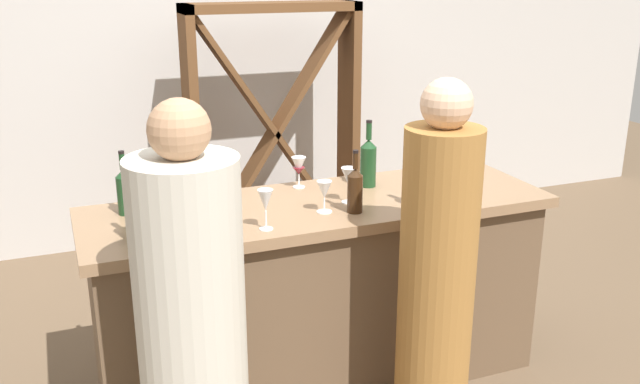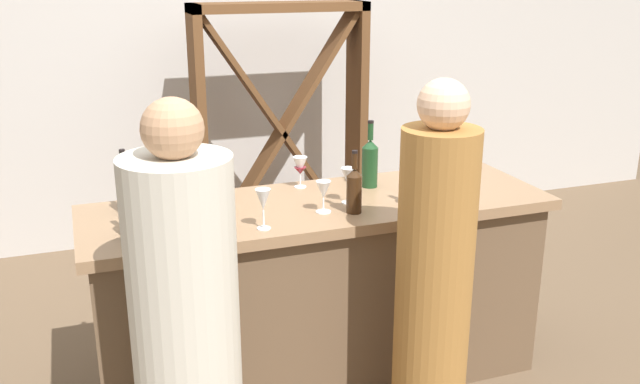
% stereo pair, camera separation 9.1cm
% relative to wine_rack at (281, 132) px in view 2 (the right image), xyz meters
% --- Properties ---
extents(ground_plane, '(12.00, 12.00, 0.00)m').
position_rel_wine_rack_xyz_m(ground_plane, '(-0.31, -1.65, -0.86)').
color(ground_plane, brown).
extents(back_wall, '(8.00, 0.10, 2.80)m').
position_rel_wine_rack_xyz_m(back_wall, '(-0.31, 0.55, 0.54)').
color(back_wall, '#BCB7B2').
rests_on(back_wall, ground).
extents(bar_counter, '(2.15, 0.69, 0.92)m').
position_rel_wine_rack_xyz_m(bar_counter, '(-0.31, -1.65, -0.40)').
color(bar_counter, brown).
rests_on(bar_counter, ground).
extents(wine_rack, '(1.18, 0.28, 1.73)m').
position_rel_wine_rack_xyz_m(wine_rack, '(0.00, 0.00, 0.00)').
color(wine_rack, brown).
rests_on(wine_rack, ground).
extents(wine_bottle_leftmost_olive_green, '(0.07, 0.07, 0.28)m').
position_rel_wine_rack_xyz_m(wine_bottle_leftmost_olive_green, '(-1.15, -1.48, 0.17)').
color(wine_bottle_leftmost_olive_green, '#193D1E').
rests_on(wine_bottle_leftmost_olive_green, bar_counter).
extents(wine_bottle_second_left_amber_brown, '(0.07, 0.07, 0.33)m').
position_rel_wine_rack_xyz_m(wine_bottle_second_left_amber_brown, '(-1.15, -1.81, 0.18)').
color(wine_bottle_second_left_amber_brown, '#331E0F').
rests_on(wine_bottle_second_left_amber_brown, bar_counter).
extents(wine_bottle_center_dark_green, '(0.07, 0.07, 0.28)m').
position_rel_wine_rack_xyz_m(wine_bottle_center_dark_green, '(-1.06, -1.78, 0.16)').
color(wine_bottle_center_dark_green, black).
rests_on(wine_bottle_center_dark_green, bar_counter).
extents(wine_bottle_second_right_amber_brown, '(0.07, 0.07, 0.28)m').
position_rel_wine_rack_xyz_m(wine_bottle_second_right_amber_brown, '(-0.22, -1.83, 0.16)').
color(wine_bottle_second_right_amber_brown, '#331E0F').
rests_on(wine_bottle_second_right_amber_brown, bar_counter).
extents(wine_bottle_rightmost_olive_green, '(0.08, 0.08, 0.33)m').
position_rel_wine_rack_xyz_m(wine_bottle_rightmost_olive_green, '(0.00, -1.50, 0.18)').
color(wine_bottle_rightmost_olive_green, '#193D1E').
rests_on(wine_bottle_rightmost_olive_green, bar_counter).
extents(wine_bottle_far_right_amber_brown, '(0.08, 0.08, 0.30)m').
position_rel_wine_rack_xyz_m(wine_bottle_far_right_amber_brown, '(0.10, -1.88, 0.17)').
color(wine_bottle_far_right_amber_brown, '#331E0F').
rests_on(wine_bottle_far_right_amber_brown, bar_counter).
extents(wine_glass_near_left, '(0.06, 0.06, 0.17)m').
position_rel_wine_rack_xyz_m(wine_glass_near_left, '(-0.64, -1.89, 0.18)').
color(wine_glass_near_left, white).
rests_on(wine_glass_near_left, bar_counter).
extents(wine_glass_near_center, '(0.07, 0.07, 0.16)m').
position_rel_wine_rack_xyz_m(wine_glass_near_center, '(-0.84, -1.87, 0.16)').
color(wine_glass_near_center, white).
rests_on(wine_glass_near_center, bar_counter).
extents(wine_glass_near_right, '(0.07, 0.07, 0.14)m').
position_rel_wine_rack_xyz_m(wine_glass_near_right, '(-0.34, -1.78, 0.16)').
color(wine_glass_near_right, white).
rests_on(wine_glass_near_right, bar_counter).
extents(wine_glass_far_left, '(0.07, 0.07, 0.17)m').
position_rel_wine_rack_xyz_m(wine_glass_far_left, '(-0.19, -1.70, 0.18)').
color(wine_glass_far_left, white).
rests_on(wine_glass_far_left, bar_counter).
extents(wine_glass_far_center, '(0.07, 0.07, 0.17)m').
position_rel_wine_rack_xyz_m(wine_glass_far_center, '(-0.89, -1.65, 0.18)').
color(wine_glass_far_center, white).
rests_on(wine_glass_far_center, bar_counter).
extents(wine_glass_far_right, '(0.07, 0.07, 0.15)m').
position_rel_wine_rack_xyz_m(wine_glass_far_right, '(-0.32, -1.40, 0.16)').
color(wine_glass_far_right, white).
rests_on(wine_glass_far_right, bar_counter).
extents(water_pitcher, '(0.10, 0.10, 0.20)m').
position_rel_wine_rack_xyz_m(water_pitcher, '(-1.04, -1.43, 0.16)').
color(water_pitcher, silver).
rests_on(water_pitcher, bar_counter).
extents(person_left_guest, '(0.32, 0.32, 1.57)m').
position_rel_wine_rack_xyz_m(person_left_guest, '(-0.04, -2.25, -0.13)').
color(person_left_guest, '#9E6B33').
rests_on(person_left_guest, ground).
extents(person_center_guest, '(0.50, 0.50, 1.56)m').
position_rel_wine_rack_xyz_m(person_center_guest, '(-1.04, -2.25, -0.15)').
color(person_center_guest, beige).
rests_on(person_center_guest, ground).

